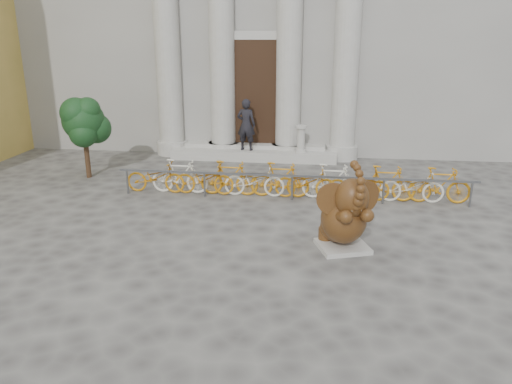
# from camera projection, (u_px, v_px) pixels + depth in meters

# --- Properties ---
(ground) EXTENTS (80.00, 80.00, 0.00)m
(ground) POSITION_uv_depth(u_px,v_px,m) (190.00, 276.00, 9.52)
(ground) COLOR #474442
(ground) RESTS_ON ground
(entrance_steps) EXTENTS (6.00, 1.20, 0.36)m
(entrance_steps) POSITION_uv_depth(u_px,v_px,m) (254.00, 154.00, 18.35)
(entrance_steps) COLOR #A8A59E
(entrance_steps) RESTS_ON ground
(elephant_statue) EXTENTS (1.35, 1.61, 2.03)m
(elephant_statue) POSITION_uv_depth(u_px,v_px,m) (345.00, 217.00, 10.46)
(elephant_statue) COLOR #A8A59E
(elephant_statue) RESTS_ON ground
(bike_rack) EXTENTS (9.85, 0.53, 1.00)m
(bike_rack) POSITION_uv_depth(u_px,v_px,m) (292.00, 180.00, 13.92)
(bike_rack) COLOR slate
(bike_rack) RESTS_ON ground
(tree) EXTENTS (1.48, 1.35, 2.56)m
(tree) POSITION_uv_depth(u_px,v_px,m) (84.00, 122.00, 15.47)
(tree) COLOR #332114
(tree) RESTS_ON ground
(pedestrian) EXTENTS (0.74, 0.55, 1.85)m
(pedestrian) POSITION_uv_depth(u_px,v_px,m) (246.00, 125.00, 17.88)
(pedestrian) COLOR black
(pedestrian) RESTS_ON entrance_steps
(balustrade_post) EXTENTS (0.39, 0.39, 0.97)m
(balustrade_post) POSITION_uv_depth(u_px,v_px,m) (301.00, 140.00, 17.67)
(balustrade_post) COLOR #A8A59E
(balustrade_post) RESTS_ON entrance_steps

